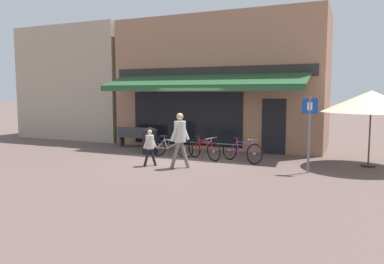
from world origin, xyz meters
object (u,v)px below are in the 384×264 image
Objects in this scene: bicycle_red at (204,149)px; pedestrian_adult at (180,135)px; cafe_parasol at (371,101)px; litter_bin at (150,140)px; bicycle_purple at (242,151)px; parking_sign at (309,126)px; bicycle_silver at (171,147)px; pedestrian_child at (150,144)px; park_bench at (136,137)px.

bicycle_red is 1.84m from pedestrian_adult.
litter_bin is at bearing -175.33° from cafe_parasol.
parking_sign reaches higher than bicycle_purple.
pedestrian_child reaches higher than bicycle_silver.
bicycle_red is at bearing -98.65° from pedestrian_adult.
bicycle_purple is 0.96× the size of pedestrian_adult.
cafe_parasol is 1.83× the size of park_bench.
pedestrian_child reaches higher than bicycle_red.
pedestrian_child is at bearing -95.89° from bicycle_red.
bicycle_red is 1.50× the size of litter_bin.
bicycle_silver is 6.79m from cafe_parasol.
bicycle_purple is 0.55× the size of cafe_parasol.
pedestrian_adult is at bearing 175.98° from pedestrian_child.
pedestrian_child is at bearing -168.62° from parking_sign.
cafe_parasol is (6.37, 2.69, 1.35)m from pedestrian_child.
litter_bin is at bearing -68.03° from pedestrian_child.
bicycle_purple is 2.41m from pedestrian_adult.
bicycle_purple is 1.42× the size of pedestrian_child.
pedestrian_child is (-1.12, -1.79, 0.34)m from bicycle_red.
bicycle_silver is at bearing -151.00° from bicycle_red.
bicycle_red reaches higher than bicycle_silver.
bicycle_silver is 0.78× the size of parking_sign.
park_bench is (-2.60, 3.28, -0.24)m from pedestrian_child.
pedestrian_adult reaches higher than bicycle_purple.
parking_sign reaches higher than bicycle_silver.
bicycle_silver is 1.48× the size of pedestrian_child.
bicycle_red is 1.36m from bicycle_purple.
pedestrian_adult is 4.88m from park_bench.
park_bench is at bearing 142.72° from bicycle_silver.
bicycle_purple is at bearing -168.16° from cafe_parasol.
pedestrian_adult is at bearing -66.89° from bicycle_red.
bicycle_purple is (2.61, 0.15, 0.01)m from bicycle_silver.
park_bench is (-3.63, 3.21, -0.58)m from pedestrian_adult.
parking_sign is 7.76m from park_bench.
parking_sign is (5.94, -1.12, 0.85)m from litter_bin.
bicycle_silver is 2.92m from park_bench.
pedestrian_child is (0.13, -1.72, 0.35)m from bicycle_silver.
litter_bin is 7.76m from cafe_parasol.
parking_sign is at bearing 13.27° from bicycle_red.
parking_sign is at bearing -10.63° from litter_bin.
pedestrian_adult is 1.48× the size of pedestrian_child.
litter_bin is 0.47× the size of parking_sign.
bicycle_red is 1.33× the size of pedestrian_child.
bicycle_purple is 3.69m from litter_bin.
litter_bin is (-2.32, 0.29, 0.16)m from bicycle_red.
litter_bin is (-2.23, 2.00, -0.52)m from pedestrian_adult.
parking_sign reaches higher than litter_bin.
cafe_parasol is (5.35, 2.61, 1.01)m from pedestrian_adult.
bicycle_red is 5.59m from cafe_parasol.
pedestrian_child is at bearing -90.64° from bicycle_silver.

